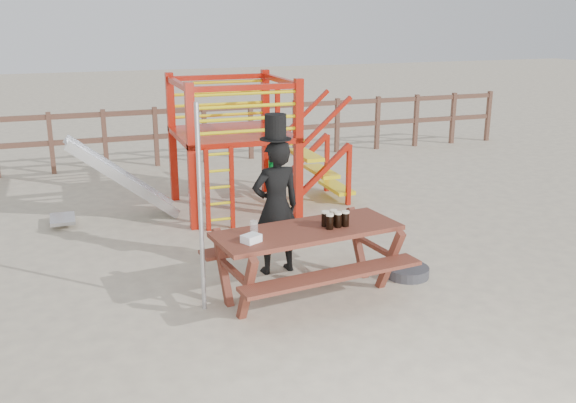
# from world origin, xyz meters

# --- Properties ---
(ground) EXTENTS (60.00, 60.00, 0.00)m
(ground) POSITION_xyz_m (0.00, 0.00, 0.00)
(ground) COLOR beige
(ground) RESTS_ON ground
(back_fence) EXTENTS (15.09, 0.09, 1.20)m
(back_fence) POSITION_xyz_m (0.00, 7.00, 0.74)
(back_fence) COLOR brown
(back_fence) RESTS_ON ground
(playground_fort) EXTENTS (4.71, 1.84, 2.10)m
(playground_fort) POSITION_xyz_m (0.12, 3.58, 1.07)
(playground_fort) COLOR #AB190B
(playground_fort) RESTS_ON ground
(picnic_table) EXTENTS (2.17, 1.63, 0.78)m
(picnic_table) POSITION_xyz_m (0.10, 0.11, 0.49)
(picnic_table) COLOR brown
(picnic_table) RESTS_ON ground
(man_with_hat) EXTENTS (0.62, 0.44, 1.91)m
(man_with_hat) POSITION_xyz_m (0.00, 0.90, 0.86)
(man_with_hat) COLOR black
(man_with_hat) RESTS_ON ground
(metal_pole) EXTENTS (0.05, 0.05, 2.18)m
(metal_pole) POSITION_xyz_m (-1.04, 0.18, 1.09)
(metal_pole) COLOR #B2B2B7
(metal_pole) RESTS_ON ground
(parasol_base) EXTENTS (0.52, 0.52, 0.22)m
(parasol_base) POSITION_xyz_m (1.42, 0.22, 0.06)
(parasol_base) COLOR #343438
(parasol_base) RESTS_ON ground
(paper_bag) EXTENTS (0.22, 0.21, 0.08)m
(paper_bag) POSITION_xyz_m (-0.59, -0.08, 0.82)
(paper_bag) COLOR white
(paper_bag) RESTS_ON picnic_table
(stout_pints) EXTENTS (0.29, 0.20, 0.17)m
(stout_pints) POSITION_xyz_m (0.40, 0.08, 0.87)
(stout_pints) COLOR black
(stout_pints) RESTS_ON picnic_table
(empty_glasses) EXTENTS (0.08, 0.08, 0.15)m
(empty_glasses) POSITION_xyz_m (-0.49, 0.13, 0.85)
(empty_glasses) COLOR silver
(empty_glasses) RESTS_ON picnic_table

